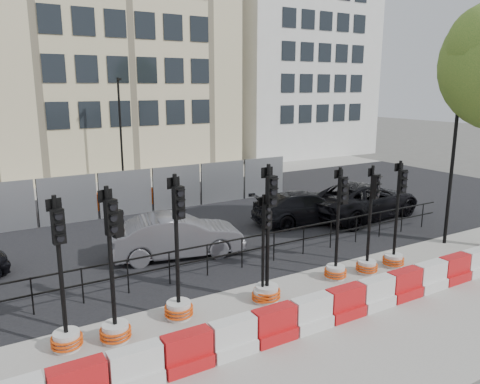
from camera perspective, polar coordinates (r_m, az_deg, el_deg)
ground at (r=13.81m, az=2.85°, el=-10.90°), size 120.00×120.00×0.00m
sidewalk_near at (r=11.68m, az=11.33°, el=-15.74°), size 40.00×6.00×0.02m
road at (r=19.66m, az=-8.51°, el=-3.69°), size 40.00×14.00×0.03m
sidewalk_far at (r=27.98m, az=-15.56°, el=0.89°), size 40.00×4.00×0.02m
building_cream at (r=33.91m, az=-15.94°, el=18.16°), size 15.00×10.06×18.00m
building_white at (r=40.49m, az=5.97°, el=16.18°), size 12.00×9.06×16.00m
kerb_railing at (r=14.50m, az=0.24°, el=-6.78°), size 18.00×0.04×1.00m
heras_fencing at (r=22.03m, az=-11.37°, el=-0.23°), size 14.33×1.72×2.00m
lamp_post_far at (r=26.68m, az=-14.34°, el=7.39°), size 0.12×0.56×6.00m
lamp_post_near at (r=17.79m, az=24.60°, el=4.13°), size 0.12×0.56×6.00m
barrier_row at (r=11.65m, az=10.73°, el=-13.83°), size 16.75×0.50×0.80m
traffic_signal_a at (r=10.92m, az=-20.54°, el=-14.37°), size 0.67×0.67×3.42m
traffic_signal_b at (r=10.86m, az=-15.03°, el=-13.32°), size 0.70×0.70×3.53m
traffic_signal_c at (r=11.59m, az=-7.50°, el=-11.80°), size 0.71×0.71×3.59m
traffic_signal_d at (r=12.33m, az=2.86°, el=-10.38°), size 0.57×0.57×2.91m
traffic_signal_e at (r=12.36m, az=3.37°, el=-10.01°), size 0.72×0.72×3.67m
traffic_signal_f at (r=13.98m, az=11.73°, el=-7.33°), size 0.66×0.66×3.34m
traffic_signal_g at (r=14.65m, az=15.35°, el=-7.06°), size 0.65×0.65×3.32m
traffic_signal_h at (r=15.40m, az=18.33°, el=-6.23°), size 0.66×0.66×3.37m
car_b at (r=15.62m, az=-7.71°, el=-5.32°), size 3.30×4.98×1.44m
car_c at (r=19.45m, az=8.12°, el=-1.88°), size 3.50×5.25×1.33m
car_d at (r=20.76m, az=14.74°, el=-0.95°), size 3.70×6.05×1.53m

